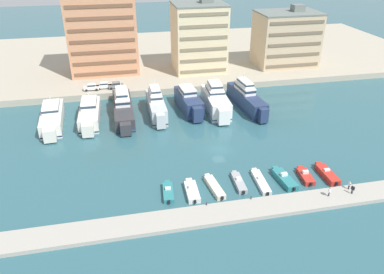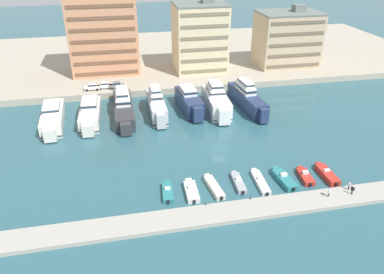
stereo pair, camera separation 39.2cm
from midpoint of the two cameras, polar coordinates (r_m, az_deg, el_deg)
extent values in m
plane|color=#2D5B66|center=(77.80, 4.02, -1.83)|extent=(400.00, 400.00, 0.00)
cube|color=#ADA38E|center=(138.47, -3.60, 12.24)|extent=(180.00, 70.00, 1.75)
cube|color=#A8A399|center=(61.77, 9.17, -10.79)|extent=(120.00, 4.73, 0.70)
cube|color=silver|center=(93.10, -20.62, 2.71)|extent=(5.46, 15.83, 3.19)
cube|color=silver|center=(85.10, -20.99, 0.29)|extent=(2.69, 2.46, 2.71)
cube|color=#192347|center=(93.52, -20.52, 2.14)|extent=(5.52, 15.99, 0.24)
cube|color=white|center=(93.27, -20.82, 4.29)|extent=(3.97, 6.74, 1.43)
cube|color=#233342|center=(93.22, -20.83, 4.37)|extent=(4.02, 6.80, 0.52)
cylinder|color=silver|center=(93.59, -20.95, 5.42)|extent=(0.16, 0.16, 1.80)
cube|color=silver|center=(100.93, -20.28, 4.29)|extent=(4.01, 1.10, 0.20)
cube|color=silver|center=(92.28, -15.39, 3.35)|extent=(4.90, 14.99, 3.24)
cube|color=silver|center=(84.65, -15.72, 1.04)|extent=(2.52, 2.30, 2.75)
cube|color=#192347|center=(92.71, -15.31, 2.76)|extent=(4.95, 15.14, 0.24)
cube|color=white|center=(92.35, -15.54, 5.01)|extent=(3.67, 6.34, 1.63)
cube|color=#233342|center=(92.29, -15.55, 5.10)|extent=(3.71, 6.41, 0.59)
cylinder|color=silver|center=(92.59, -15.64, 6.20)|extent=(0.16, 0.16, 1.80)
cube|color=silver|center=(99.78, -15.07, 4.84)|extent=(3.82, 1.01, 0.20)
cube|color=#333338|center=(93.28, -10.57, 4.15)|extent=(4.52, 19.63, 3.13)
cube|color=#333338|center=(83.46, -10.20, 1.25)|extent=(2.44, 2.22, 2.66)
cube|color=#334C7F|center=(93.69, -10.52, 3.58)|extent=(4.57, 19.83, 0.24)
cube|color=white|center=(93.71, -10.75, 5.84)|extent=(3.49, 8.25, 1.67)
cube|color=#233342|center=(93.65, -10.76, 5.94)|extent=(3.54, 8.34, 0.60)
cube|color=white|center=(93.16, -10.83, 6.71)|extent=(2.72, 6.44, 1.37)
cube|color=#233342|center=(93.11, -10.84, 6.78)|extent=(2.76, 6.50, 0.49)
cylinder|color=silver|center=(93.76, -10.95, 7.87)|extent=(0.16, 0.16, 1.80)
cube|color=#333338|center=(103.02, -10.83, 6.05)|extent=(3.76, 0.92, 0.20)
cube|color=silver|center=(92.56, -5.60, 4.58)|extent=(3.67, 15.00, 3.92)
cube|color=silver|center=(85.00, -4.92, 2.45)|extent=(2.01, 1.83, 3.33)
cube|color=black|center=(93.08, -5.56, 3.86)|extent=(3.71, 15.15, 0.24)
cube|color=white|center=(92.54, -5.76, 6.40)|extent=(2.86, 6.30, 1.54)
cube|color=#233342|center=(92.49, -5.77, 6.49)|extent=(2.89, 6.36, 0.56)
cube|color=white|center=(92.04, -5.80, 7.20)|extent=(2.23, 4.91, 1.22)
cube|color=#233342|center=(92.00, -5.81, 7.27)|extent=(2.26, 4.96, 0.44)
cylinder|color=silver|center=(92.40, -5.92, 8.27)|extent=(0.16, 0.16, 1.80)
cube|color=silver|center=(100.19, -6.13, 5.89)|extent=(3.11, 0.90, 0.20)
cube|color=navy|center=(94.64, -0.65, 5.33)|extent=(5.15, 13.86, 4.11)
cube|color=navy|center=(87.78, 0.69, 3.50)|extent=(2.46, 2.27, 3.50)
cube|color=#334C7F|center=(95.17, -0.65, 4.59)|extent=(5.20, 14.00, 0.24)
cube|color=white|center=(94.49, -0.82, 7.14)|extent=(3.68, 5.93, 1.54)
cube|color=#233342|center=(94.44, -0.83, 7.23)|extent=(3.73, 5.99, 0.56)
cylinder|color=silver|center=(94.68, -0.97, 8.26)|extent=(0.16, 0.16, 1.80)
cube|color=navy|center=(101.48, -1.74, 6.38)|extent=(3.64, 1.15, 0.20)
cube|color=white|center=(94.70, 3.48, 5.34)|extent=(5.50, 15.46, 4.25)
cube|color=white|center=(86.93, 4.71, 3.19)|extent=(2.74, 2.52, 3.61)
cube|color=#334C7F|center=(95.24, 3.46, 4.57)|extent=(5.56, 15.61, 0.24)
cube|color=white|center=(94.70, 3.38, 7.15)|extent=(4.03, 6.57, 1.31)
cube|color=#233342|center=(94.65, 3.38, 7.23)|extent=(4.08, 6.64, 0.47)
cube|color=white|center=(94.22, 3.40, 7.92)|extent=(3.15, 5.13, 1.39)
cube|color=#233342|center=(94.17, 3.40, 8.00)|extent=(3.19, 5.18, 0.50)
cylinder|color=silver|center=(94.56, 3.30, 9.03)|extent=(0.16, 0.16, 1.80)
cube|color=white|center=(102.36, 2.49, 6.58)|extent=(4.11, 1.09, 0.20)
cube|color=navy|center=(96.86, 8.14, 5.56)|extent=(5.10, 17.93, 4.01)
cube|color=navy|center=(88.91, 10.67, 3.28)|extent=(2.16, 1.99, 3.41)
cube|color=#192347|center=(97.36, 8.09, 4.85)|extent=(5.15, 18.10, 0.24)
cube|color=white|center=(96.93, 7.94, 7.41)|extent=(3.46, 7.64, 1.70)
cube|color=#233342|center=(96.87, 7.94, 7.50)|extent=(3.50, 7.71, 0.61)
cube|color=white|center=(96.43, 7.99, 8.21)|extent=(2.70, 5.96, 1.18)
cube|color=#233342|center=(96.40, 8.00, 8.27)|extent=(2.73, 6.02, 0.42)
cylinder|color=silver|center=(96.90, 7.78, 9.25)|extent=(0.16, 0.16, 1.80)
cube|color=navy|center=(105.06, 6.05, 6.99)|extent=(3.17, 1.15, 0.20)
cube|color=teal|center=(64.53, -3.83, -8.45)|extent=(2.21, 5.31, 0.80)
cube|color=teal|center=(66.90, -3.96, -6.96)|extent=(1.02, 0.86, 0.68)
cube|color=silver|center=(64.49, -3.86, -7.82)|extent=(1.00, 0.69, 0.38)
cube|color=#283847|center=(64.69, -3.88, -7.64)|extent=(0.87, 0.16, 0.23)
cube|color=black|center=(62.24, -3.69, -9.85)|extent=(0.39, 0.31, 0.60)
cube|color=white|center=(64.48, -0.17, -8.34)|extent=(2.24, 5.62, 0.91)
cube|color=white|center=(67.02, -0.63, -6.75)|extent=(1.15, 0.96, 0.78)
cube|color=silver|center=(64.37, -0.24, -7.60)|extent=(1.14, 0.64, 0.56)
cube|color=#283847|center=(64.55, -0.28, -7.40)|extent=(1.02, 0.12, 0.33)
cube|color=black|center=(62.07, 0.30, -9.83)|extent=(0.37, 0.29, 0.60)
cube|color=beige|center=(65.62, 3.30, -7.66)|extent=(2.35, 6.64, 0.92)
cube|color=beige|center=(68.32, 2.19, -6.01)|extent=(0.95, 0.81, 0.78)
cube|color=black|center=(63.01, 4.47, -9.27)|extent=(0.39, 0.32, 0.60)
cube|color=#9EA3A8|center=(67.16, 7.00, -6.95)|extent=(1.81, 5.80, 0.84)
cube|color=#9EA3A8|center=(69.67, 6.31, -5.47)|extent=(0.87, 0.73, 0.71)
cube|color=silver|center=(67.14, 6.93, -6.30)|extent=(0.87, 0.64, 0.41)
cube|color=#283847|center=(67.33, 6.87, -6.13)|extent=(0.76, 0.12, 0.25)
cube|color=black|center=(64.72, 7.72, -8.36)|extent=(0.37, 0.30, 0.60)
cube|color=white|center=(68.01, 10.29, -6.78)|extent=(1.97, 7.12, 0.75)
cube|color=white|center=(71.00, 9.32, -5.03)|extent=(0.92, 0.77, 0.63)
cube|color=silver|center=(68.10, 10.19, -6.14)|extent=(0.91, 0.64, 0.39)
cube|color=#283847|center=(68.28, 10.12, -5.97)|extent=(0.81, 0.12, 0.23)
cube|color=black|center=(65.12, 11.32, -8.50)|extent=(0.37, 0.30, 0.60)
cube|color=teal|center=(69.29, 13.79, -6.30)|extent=(2.60, 6.26, 1.07)
cube|color=teal|center=(71.75, 12.45, -4.83)|extent=(1.22, 1.03, 0.91)
cube|color=silver|center=(69.16, 13.69, -5.54)|extent=(1.19, 0.70, 0.57)
cube|color=#283847|center=(69.31, 13.58, -5.36)|extent=(1.04, 0.17, 0.34)
cube|color=black|center=(67.00, 15.16, -7.67)|extent=(0.38, 0.31, 0.60)
cube|color=red|center=(71.22, 16.78, -5.80)|extent=(2.35, 4.97, 0.90)
cube|color=red|center=(73.35, 16.02, -4.61)|extent=(1.10, 0.94, 0.76)
cube|color=silver|center=(71.10, 16.76, -5.14)|extent=(1.08, 0.70, 0.59)
cube|color=#283847|center=(71.27, 16.69, -4.96)|extent=(0.93, 0.18, 0.36)
cube|color=black|center=(69.20, 17.56, -6.87)|extent=(0.39, 0.32, 0.60)
cube|color=red|center=(72.89, 19.79, -5.39)|extent=(1.97, 6.04, 1.09)
cube|color=red|center=(75.30, 18.56, -4.02)|extent=(1.06, 0.87, 0.93)
cube|color=silver|center=(72.83, 19.71, -4.72)|extent=(1.06, 0.61, 0.36)
cube|color=#283847|center=(73.00, 19.62, -4.57)|extent=(0.95, 0.09, 0.22)
cube|color=black|center=(70.61, 21.06, -6.66)|extent=(0.36, 0.28, 0.60)
cube|color=white|center=(106.65, -15.18, 7.27)|extent=(4.11, 1.72, 0.80)
cube|color=white|center=(106.39, -15.15, 7.65)|extent=(2.11, 1.57, 0.68)
cube|color=#1E2833|center=(106.39, -15.15, 7.65)|extent=(2.06, 1.58, 0.37)
cylinder|color=black|center=(106.09, -15.90, 6.83)|extent=(0.64, 0.22, 0.64)
cylinder|color=black|center=(107.68, -15.86, 7.15)|extent=(0.64, 0.22, 0.64)
cylinder|color=black|center=(105.90, -14.44, 6.98)|extent=(0.64, 0.22, 0.64)
cylinder|color=black|center=(107.50, -14.42, 7.30)|extent=(0.64, 0.22, 0.64)
cube|color=white|center=(107.02, -13.40, 7.56)|extent=(4.16, 1.85, 0.80)
cube|color=white|center=(106.78, -13.36, 7.94)|extent=(2.16, 1.63, 0.68)
cube|color=#1E2833|center=(106.78, -13.36, 7.94)|extent=(2.11, 1.65, 0.37)
cylinder|color=black|center=(106.37, -14.09, 7.12)|extent=(0.65, 0.24, 0.64)
cylinder|color=black|center=(107.97, -14.11, 7.43)|extent=(0.65, 0.24, 0.64)
cylinder|color=black|center=(106.37, -12.63, 7.29)|extent=(0.65, 0.24, 0.64)
cylinder|color=black|center=(107.97, -12.68, 7.60)|extent=(0.65, 0.24, 0.64)
cube|color=slate|center=(106.52, -11.63, 7.65)|extent=(4.18, 1.89, 0.80)
cube|color=slate|center=(106.27, -11.59, 8.04)|extent=(2.17, 1.66, 0.68)
cube|color=#1E2833|center=(106.27, -11.59, 8.04)|extent=(2.13, 1.67, 0.37)
cylinder|color=black|center=(105.81, -12.31, 7.21)|extent=(0.65, 0.25, 0.64)
cylinder|color=black|center=(107.41, -12.37, 7.52)|extent=(0.65, 0.25, 0.64)
cylinder|color=black|center=(105.92, -10.85, 7.38)|extent=(0.65, 0.25, 0.64)
cylinder|color=black|center=(107.51, -10.93, 7.69)|extent=(0.65, 0.25, 0.64)
cube|color=tan|center=(118.33, -13.64, 15.51)|extent=(19.79, 13.01, 25.22)
cube|color=brown|center=(114.80, -13.03, 9.46)|extent=(18.20, 0.24, 0.90)
cube|color=brown|center=(113.87, -13.20, 10.96)|extent=(18.20, 0.24, 0.90)
cube|color=brown|center=(113.01, -13.37, 12.48)|extent=(18.20, 0.24, 0.90)
cube|color=brown|center=(112.24, -13.56, 14.03)|extent=(18.20, 0.24, 0.90)
cube|color=brown|center=(111.54, -13.74, 15.59)|extent=(18.20, 0.24, 0.90)
cube|color=brown|center=(110.94, -13.93, 17.18)|extent=(18.20, 0.24, 0.90)
cube|color=brown|center=(110.42, -14.13, 18.78)|extent=(18.20, 0.24, 0.90)
cube|color=beige|center=(118.02, 0.93, 14.85)|extent=(15.24, 13.49, 19.65)
cube|color=#7E7359|center=(113.83, 1.68, 10.05)|extent=(14.02, 0.24, 0.90)
cube|color=#7E7359|center=(112.85, 1.70, 11.63)|extent=(14.02, 0.24, 0.90)
cube|color=#7E7359|center=(111.96, 1.72, 13.23)|extent=(14.02, 0.24, 0.90)
cube|color=#7E7359|center=(111.16, 1.75, 14.86)|extent=(14.02, 0.24, 0.90)
cube|color=#7E7359|center=(110.45, 1.77, 16.52)|extent=(14.02, 0.24, 0.90)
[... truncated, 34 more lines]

